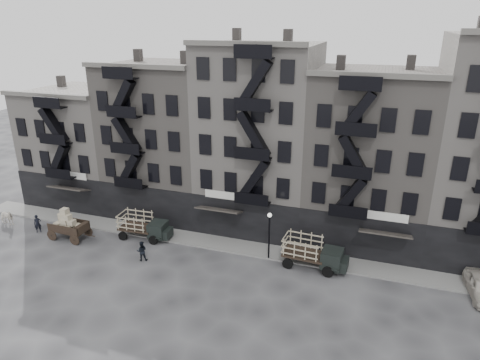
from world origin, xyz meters
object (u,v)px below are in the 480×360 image
(wagon, at_px, (67,221))
(pedestrian_mid, at_px, (142,251))
(pedestrian_west, at_px, (38,224))
(horse, at_px, (6,217))
(stake_truck_east, at_px, (313,251))
(stake_truck_west, at_px, (144,224))

(wagon, bearing_deg, pedestrian_mid, -7.09)
(wagon, relative_size, pedestrian_mid, 2.05)
(pedestrian_west, distance_m, pedestrian_mid, 12.05)
(horse, height_order, pedestrian_west, pedestrian_west)
(horse, distance_m, stake_truck_east, 29.85)
(wagon, distance_m, stake_truck_east, 22.22)
(stake_truck_west, xyz_separation_m, pedestrian_west, (-10.11, -2.21, -0.52))
(stake_truck_east, bearing_deg, pedestrian_mid, -161.77)
(pedestrian_west, bearing_deg, stake_truck_east, -38.24)
(pedestrian_west, bearing_deg, horse, 133.41)
(stake_truck_east, bearing_deg, stake_truck_west, -176.21)
(horse, relative_size, wagon, 0.53)
(wagon, relative_size, stake_truck_east, 0.68)
(stake_truck_west, distance_m, pedestrian_mid, 4.02)
(wagon, relative_size, stake_truck_west, 0.73)
(horse, bearing_deg, stake_truck_east, -81.99)
(stake_truck_east, bearing_deg, pedestrian_west, -171.27)
(wagon, distance_m, pedestrian_mid, 8.55)
(wagon, xyz_separation_m, stake_truck_west, (6.56, 2.25, -0.32))
(horse, distance_m, stake_truck_west, 14.37)
(stake_truck_west, height_order, pedestrian_west, stake_truck_west)
(pedestrian_mid, bearing_deg, horse, -31.13)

